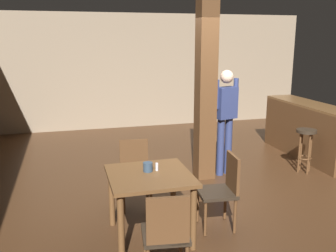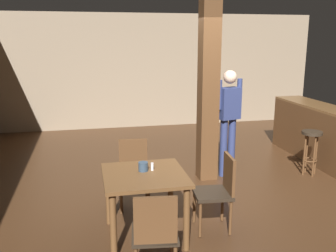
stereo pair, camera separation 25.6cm
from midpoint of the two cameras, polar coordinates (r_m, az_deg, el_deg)
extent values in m
plane|color=#422816|center=(5.63, 6.83, -9.91)|extent=(10.80, 10.80, 0.00)
cube|color=gray|center=(9.53, -3.21, 8.38)|extent=(8.00, 0.10, 2.80)
cube|color=brown|center=(5.83, 4.51, 5.27)|extent=(0.28, 0.28, 2.80)
cube|color=brown|center=(4.16, -4.60, -7.56)|extent=(0.90, 0.90, 0.04)
cylinder|color=brown|center=(4.72, -0.77, -9.82)|extent=(0.07, 0.07, 0.71)
cylinder|color=brown|center=(4.60, -10.19, -10.65)|extent=(0.07, 0.07, 0.71)
cylinder|color=brown|center=(4.05, 2.02, -13.90)|extent=(0.07, 0.07, 0.71)
cylinder|color=brown|center=(3.92, -9.10, -15.09)|extent=(0.07, 0.07, 0.71)
cube|color=#2D2319|center=(3.58, -2.58, -16.14)|extent=(0.47, 0.47, 0.04)
cube|color=brown|center=(3.30, -2.30, -14.37)|extent=(0.38, 0.09, 0.45)
cylinder|color=brown|center=(3.83, -5.53, -17.92)|extent=(0.04, 0.04, 0.43)
cylinder|color=brown|center=(3.86, -0.07, -17.63)|extent=(0.04, 0.04, 0.43)
cube|color=#2D2319|center=(4.93, -6.45, -7.69)|extent=(0.45, 0.45, 0.04)
cube|color=brown|center=(5.04, -6.68, -4.53)|extent=(0.38, 0.07, 0.45)
cylinder|color=brown|center=(4.87, -4.14, -10.78)|extent=(0.04, 0.04, 0.43)
cylinder|color=brown|center=(4.85, -8.33, -11.01)|extent=(0.04, 0.04, 0.43)
cylinder|color=brown|center=(5.19, -4.58, -9.23)|extent=(0.04, 0.04, 0.43)
cylinder|color=brown|center=(5.17, -8.50, -9.43)|extent=(0.04, 0.04, 0.43)
cube|color=#2D2319|center=(4.45, 5.71, -10.07)|extent=(0.46, 0.46, 0.04)
cube|color=brown|center=(4.42, 8.19, -7.17)|extent=(0.07, 0.38, 0.45)
cylinder|color=brown|center=(4.35, 3.99, -13.88)|extent=(0.04, 0.04, 0.43)
cylinder|color=brown|center=(4.65, 2.93, -11.96)|extent=(0.04, 0.04, 0.43)
cylinder|color=brown|center=(4.44, 8.50, -13.41)|extent=(0.04, 0.04, 0.43)
cylinder|color=brown|center=(4.74, 7.14, -11.57)|extent=(0.04, 0.04, 0.43)
cylinder|color=#33475B|center=(4.21, -4.84, -6.25)|extent=(0.11, 0.11, 0.10)
cylinder|color=silver|center=(4.23, -3.46, -6.24)|extent=(0.03, 0.03, 0.09)
cube|color=navy|center=(6.02, 7.61, 3.52)|extent=(0.38, 0.28, 0.50)
sphere|color=beige|center=(5.97, 7.73, 7.45)|extent=(0.26, 0.26, 0.21)
cylinder|color=navy|center=(6.23, 7.99, -3.01)|extent=(0.15, 0.15, 0.95)
cylinder|color=navy|center=(6.14, 6.81, -3.22)|extent=(0.15, 0.15, 0.95)
cylinder|color=navy|center=(6.12, 9.10, 5.05)|extent=(0.10, 0.10, 0.46)
cylinder|color=navy|center=(5.88, 6.15, 4.81)|extent=(0.10, 0.10, 0.46)
cube|color=brown|center=(7.39, 20.09, 3.06)|extent=(0.56, 2.21, 0.04)
cube|color=brown|center=(7.43, 19.15, -0.84)|extent=(0.36, 2.21, 0.98)
cylinder|color=#2D2319|center=(6.54, 19.33, -0.73)|extent=(0.33, 0.33, 0.05)
torus|color=brown|center=(6.66, 19.03, -4.59)|extent=(0.23, 0.23, 0.02)
cylinder|color=brown|center=(6.71, 18.58, -3.57)|extent=(0.03, 0.03, 0.69)
cylinder|color=brown|center=(6.55, 19.61, -4.07)|extent=(0.03, 0.03, 0.69)
cylinder|color=brown|center=(6.69, 19.84, -3.73)|extent=(0.03, 0.03, 0.69)
cylinder|color=brown|center=(6.57, 18.32, -3.91)|extent=(0.03, 0.03, 0.69)
camera|label=1|loc=(0.13, -91.43, -0.34)|focal=40.00mm
camera|label=2|loc=(0.13, 88.57, 0.34)|focal=40.00mm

